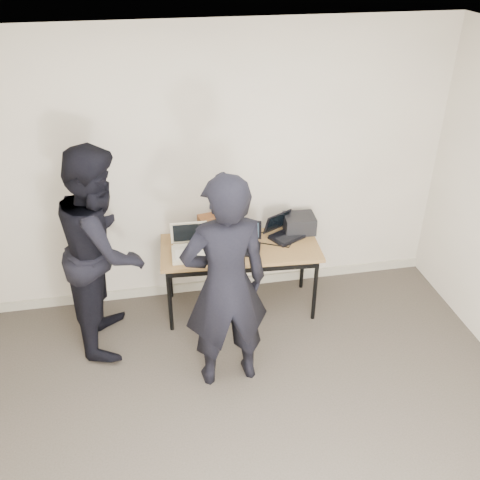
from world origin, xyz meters
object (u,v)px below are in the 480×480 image
object	(u,v)px
desk	(240,252)
laptop_center	(244,242)
equipment_box	(299,223)
person_typist	(226,285)
laptop_beige	(190,248)
laptop_right	(283,231)
person_observer	(103,249)
leather_satchel	(218,226)

from	to	relation	value
desk	laptop_center	xyz separation A→B (m)	(0.03, -0.00, 0.12)
laptop_center	equipment_box	size ratio (longest dim) A/B	1.33
desk	person_typist	size ratio (longest dim) A/B	0.81
equipment_box	person_typist	xyz separation A→B (m)	(-0.92, -1.09, 0.14)
laptop_beige	desk	bearing A→B (deg)	5.67
laptop_beige	laptop_right	world-z (taller)	laptop_beige
laptop_right	person_observer	world-z (taller)	person_observer
laptop_center	person_observer	size ratio (longest dim) A/B	0.21
laptop_beige	equipment_box	world-z (taller)	laptop_beige
desk	laptop_right	xyz separation A→B (m)	(0.45, 0.13, 0.11)
laptop_center	person_typist	size ratio (longest dim) A/B	0.21
equipment_box	laptop_right	bearing A→B (deg)	-159.37
leather_satchel	person_observer	xyz separation A→B (m)	(-1.06, -0.39, 0.10)
desk	person_typist	distance (m)	0.98
desk	laptop_right	world-z (taller)	laptop_right
laptop_center	person_typist	distance (m)	0.97
desk	person_observer	size ratio (longest dim) A/B	0.82
desk	person_observer	bearing A→B (deg)	-168.52
laptop_right	desk	bearing A→B (deg)	167.33
laptop_beige	equipment_box	bearing A→B (deg)	13.74
laptop_beige	laptop_right	xyz separation A→B (m)	(0.93, 0.15, -0.00)
laptop_center	leather_satchel	xyz separation A→B (m)	(-0.21, 0.23, 0.07)
leather_satchel	person_typist	size ratio (longest dim) A/B	0.20
equipment_box	person_typist	distance (m)	1.43
person_observer	laptop_center	bearing A→B (deg)	-77.77
laptop_right	laptop_center	bearing A→B (deg)	168.61
laptop_right	equipment_box	world-z (taller)	laptop_right
desk	laptop_beige	size ratio (longest dim) A/B	4.34
laptop_center	leather_satchel	size ratio (longest dim) A/B	1.02
leather_satchel	person_observer	size ratio (longest dim) A/B	0.20
desk	laptop_beige	xyz separation A→B (m)	(-0.48, -0.03, 0.11)
leather_satchel	person_observer	world-z (taller)	person_observer
desk	laptop_beige	bearing A→B (deg)	-173.12
laptop_beige	laptop_center	world-z (taller)	laptop_beige
laptop_center	leather_satchel	distance (m)	0.32
laptop_beige	laptop_center	distance (m)	0.51
laptop_beige	person_typist	world-z (taller)	person_typist
equipment_box	person_observer	xyz separation A→B (m)	(-1.87, -0.36, 0.14)
laptop_beige	equipment_box	size ratio (longest dim) A/B	1.20
equipment_box	desk	bearing A→B (deg)	-163.08
desk	leather_satchel	world-z (taller)	leather_satchel
laptop_beige	leather_satchel	xyz separation A→B (m)	(0.30, 0.25, 0.07)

